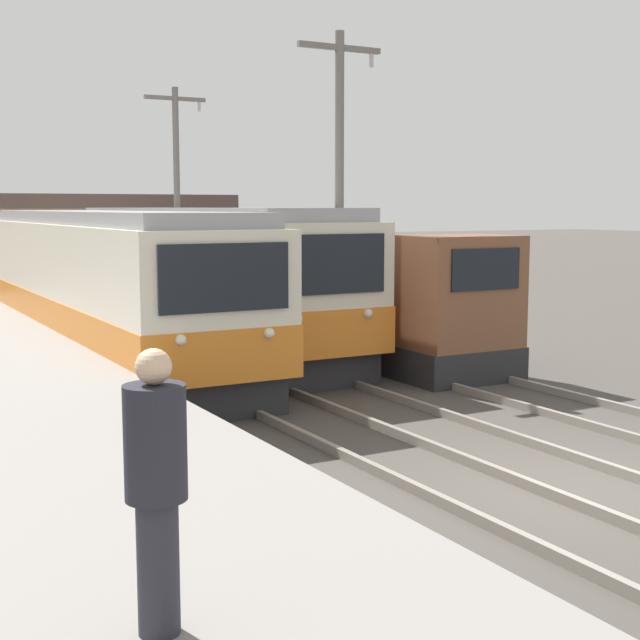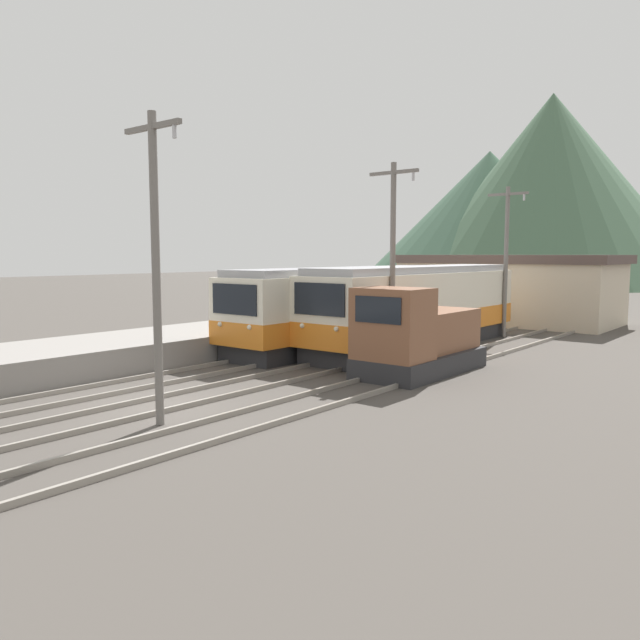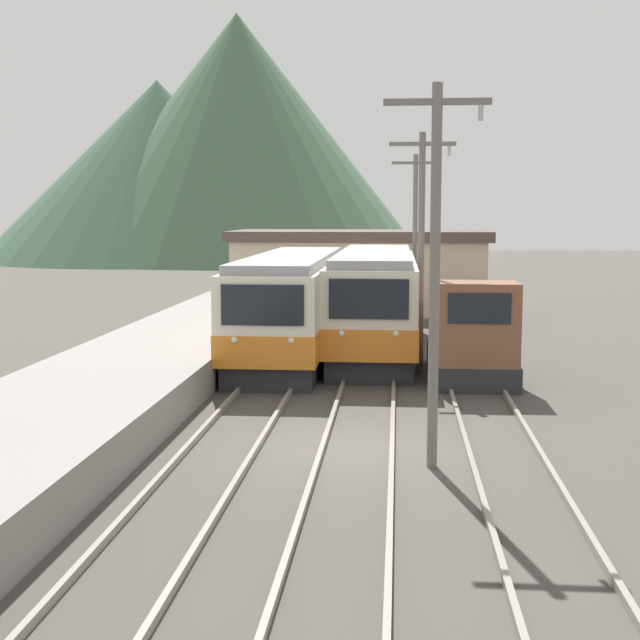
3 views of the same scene
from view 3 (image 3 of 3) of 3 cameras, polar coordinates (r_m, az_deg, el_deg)
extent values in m
plane|color=#47423D|center=(18.87, 1.81, -8.21)|extent=(200.00, 200.00, 0.00)
cube|color=gray|center=(20.08, -16.40, -6.14)|extent=(4.50, 54.00, 0.97)
cube|color=gray|center=(19.32, -8.16, -7.71)|extent=(0.10, 60.00, 0.14)
cube|color=gray|center=(19.05, -3.90, -7.86)|extent=(0.10, 60.00, 0.14)
cube|color=gray|center=(18.89, 0.22, -7.97)|extent=(0.10, 60.00, 0.14)
cube|color=gray|center=(18.83, 4.63, -8.04)|extent=(0.10, 60.00, 0.14)
cube|color=gray|center=(18.89, 9.42, -8.07)|extent=(0.10, 60.00, 0.14)
cube|color=gray|center=(19.05, 13.78, -8.04)|extent=(0.10, 60.00, 0.14)
cube|color=#28282B|center=(30.95, -1.73, -1.59)|extent=(2.58, 13.27, 0.70)
cube|color=silver|center=(30.76, -1.75, 1.36)|extent=(2.80, 13.83, 2.50)
cube|color=orange|center=(30.85, -1.74, -0.12)|extent=(2.84, 13.87, 0.90)
cube|color=black|center=(23.86, -3.71, 0.95)|extent=(2.24, 0.06, 1.10)
sphere|color=silver|center=(24.10, -5.50, -1.28)|extent=(0.18, 0.18, 0.18)
sphere|color=silver|center=(23.86, -1.86, -1.34)|extent=(0.18, 0.18, 0.18)
cube|color=#939399|center=(30.65, -1.75, 3.95)|extent=(2.46, 13.27, 0.28)
cube|color=#28282B|center=(32.00, 3.52, -1.32)|extent=(2.58, 13.02, 0.70)
cube|color=silver|center=(31.80, 3.54, 1.60)|extent=(2.80, 13.56, 2.58)
cube|color=orange|center=(31.89, 3.53, 0.13)|extent=(2.84, 13.60, 0.93)
cube|color=black|center=(24.98, 3.14, 1.34)|extent=(2.24, 0.06, 1.13)
sphere|color=silver|center=(25.12, 1.37, -0.87)|extent=(0.18, 0.18, 0.18)
sphere|color=silver|center=(25.07, 4.88, -0.91)|extent=(0.18, 0.18, 0.18)
cube|color=#939399|center=(31.70, 3.56, 4.17)|extent=(2.46, 13.02, 0.28)
cube|color=#28282B|center=(27.21, 9.58, -2.86)|extent=(2.40, 5.36, 0.70)
cube|color=brown|center=(25.19, 9.97, -0.20)|extent=(2.28, 1.72, 2.30)
cube|color=black|center=(24.26, 10.17, 0.73)|extent=(1.68, 0.04, 0.83)
cube|color=brown|center=(27.90, 9.48, -0.44)|extent=(1.92, 3.55, 1.40)
cylinder|color=black|center=(27.79, 9.52, 1.50)|extent=(0.16, 0.16, 0.50)
cylinder|color=slate|center=(17.04, 7.34, 2.58)|extent=(0.20, 0.20, 7.31)
cube|color=slate|center=(17.11, 7.52, 13.68)|extent=(2.00, 0.12, 0.12)
cylinder|color=#B2B2B7|center=(17.14, 10.25, 12.95)|extent=(0.10, 0.10, 0.30)
cylinder|color=slate|center=(27.25, 6.48, 4.19)|extent=(0.20, 0.20, 7.31)
cube|color=slate|center=(27.29, 6.58, 11.14)|extent=(2.00, 0.12, 0.12)
cylinder|color=#B2B2B7|center=(27.31, 8.28, 10.69)|extent=(0.10, 0.10, 0.30)
cylinder|color=slate|center=(37.47, 6.09, 4.92)|extent=(0.20, 0.20, 7.31)
cube|color=slate|center=(37.51, 6.16, 9.97)|extent=(2.00, 0.12, 0.12)
cylinder|color=#B2B2B7|center=(37.52, 7.39, 9.65)|extent=(0.10, 0.10, 0.30)
cube|color=beige|center=(44.35, 2.56, 2.81)|extent=(12.00, 6.00, 3.53)
cube|color=#51423D|center=(44.25, 2.57, 5.42)|extent=(12.60, 6.30, 0.50)
cone|color=#47664C|center=(96.37, -5.29, 11.55)|extent=(40.04, 40.04, 25.57)
cone|color=#3D5B47|center=(97.11, -10.30, 9.40)|extent=(37.13, 37.13, 18.70)
camera|label=1|loc=(13.85, -36.49, -0.03)|focal=50.00mm
camera|label=2|loc=(15.20, 62.72, -0.08)|focal=35.00mm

